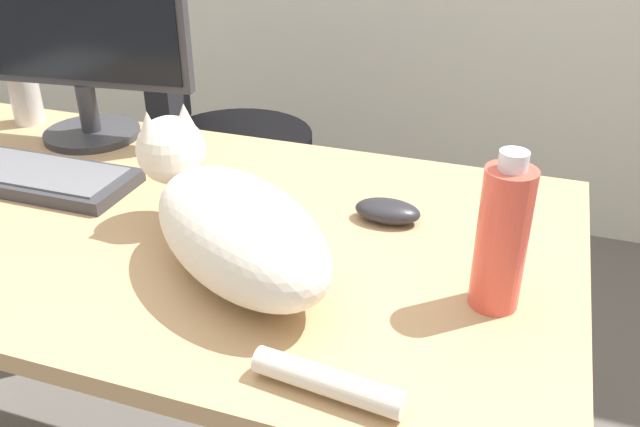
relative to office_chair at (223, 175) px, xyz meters
name	(u,v)px	position (x,y,z in m)	size (l,w,h in m)	color
desk	(163,269)	(0.29, -0.80, 0.22)	(1.39, 0.74, 0.75)	tan
office_chair	(223,175)	(0.00, 0.00, 0.00)	(0.51, 0.48, 0.95)	black
monitor	(74,30)	(-0.02, -0.54, 0.56)	(0.48, 0.20, 0.41)	#333338
keyboard	(20,174)	(-0.02, -0.76, 0.34)	(0.44, 0.15, 0.03)	#333338
cat	(231,223)	(0.49, -0.91, 0.41)	(0.51, 0.39, 0.20)	silver
computer_mouse	(388,211)	(0.67, -0.69, 0.35)	(0.11, 0.06, 0.04)	#232328
water_bottle	(502,237)	(0.86, -0.87, 0.43)	(0.07, 0.07, 0.22)	#D84C3D
spray_bottle	(22,80)	(-0.20, -0.51, 0.43)	(0.06, 0.06, 0.21)	silver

